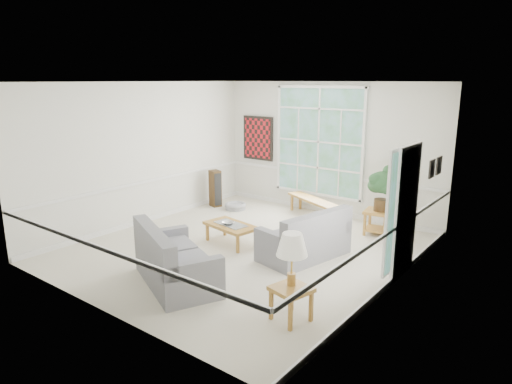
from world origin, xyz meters
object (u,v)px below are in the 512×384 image
Objects in this scene: loveseat_right at (304,233)px; coffee_table at (231,234)px; side_table at (291,304)px; end_table at (377,222)px; loveseat_front at (176,255)px.

loveseat_right is 1.54× the size of coffee_table.
loveseat_right is at bearing 117.46° from side_table.
loveseat_right reaches higher than coffee_table.
loveseat_right reaches higher than end_table.
end_table is at bearing 97.11° from side_table.
loveseat_front reaches higher than coffee_table.
coffee_table is at bearing 129.47° from loveseat_front.
loveseat_front is 3.64× the size of side_table.
side_table reaches higher than coffee_table.
side_table is (2.00, 0.12, -0.23)m from loveseat_front.
loveseat_right is 3.20× the size of end_table.
coffee_table is at bearing -156.67° from loveseat_right.
loveseat_right reaches higher than side_table.
end_table is (1.51, 4.02, -0.21)m from loveseat_front.
coffee_table is 2.97m from end_table.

